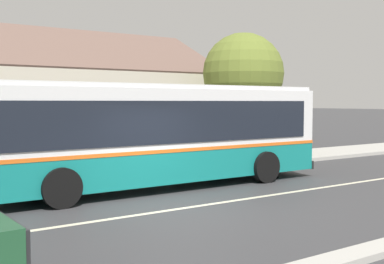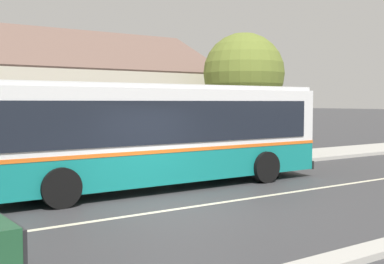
% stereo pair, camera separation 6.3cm
% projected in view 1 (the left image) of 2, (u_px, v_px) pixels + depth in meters
% --- Properties ---
extents(ground_plane, '(300.00, 300.00, 0.00)m').
position_uv_depth(ground_plane, '(180.00, 209.00, 11.58)').
color(ground_plane, '#38383A').
extents(sidewalk_far, '(60.00, 3.00, 0.15)m').
position_uv_depth(sidewalk_far, '(85.00, 175.00, 16.52)').
color(sidewalk_far, '#ADAAA3').
rests_on(sidewalk_far, ground).
extents(curb_near, '(60.00, 0.50, 0.12)m').
position_uv_depth(curb_near, '(341.00, 260.00, 7.66)').
color(curb_near, '#ADAAA3').
rests_on(curb_near, ground).
extents(lane_divider_stripe, '(60.00, 0.16, 0.01)m').
position_uv_depth(lane_divider_stripe, '(180.00, 209.00, 11.58)').
color(lane_divider_stripe, beige).
rests_on(lane_divider_stripe, ground).
extents(transit_bus, '(11.47, 2.81, 3.08)m').
position_uv_depth(transit_bus, '(150.00, 133.00, 14.33)').
color(transit_bus, '#147F7A').
rests_on(transit_bus, ground).
extents(street_tree_primary, '(3.56, 3.56, 5.61)m').
position_uv_depth(street_tree_primary, '(244.00, 77.00, 21.27)').
color(street_tree_primary, '#4C3828').
rests_on(street_tree_primary, ground).
extents(bus_stop_sign, '(0.36, 0.07, 2.40)m').
position_uv_depth(bus_stop_sign, '(261.00, 125.00, 19.63)').
color(bus_stop_sign, gray).
rests_on(bus_stop_sign, sidewalk_far).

